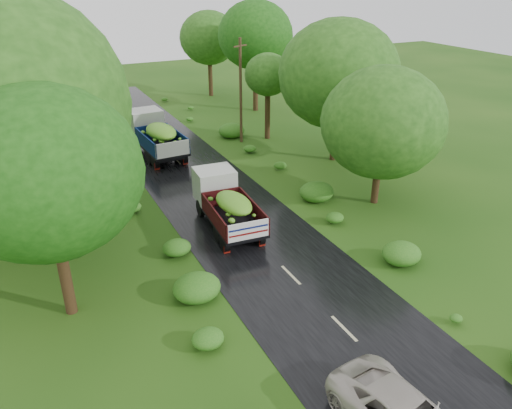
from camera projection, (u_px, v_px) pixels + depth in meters
ground at (344, 329)px, 18.68m from camera, size 120.00×120.00×0.00m
road at (280, 264)px, 22.72m from camera, size 6.50×80.00×0.02m
road_lines at (270, 254)px, 23.53m from camera, size 0.12×69.60×0.00m
truck_near at (226, 201)px, 25.52m from camera, size 2.53×6.09×2.50m
truck_far at (155, 133)px, 35.37m from camera, size 2.69×6.78×2.80m
utility_pole at (241, 90)px, 36.92m from camera, size 1.28×0.64×7.73m
trees_right at (286, 64)px, 37.51m from camera, size 6.53×32.27×8.43m
shrubs at (208, 187)px, 29.86m from camera, size 11.90×44.00×0.70m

